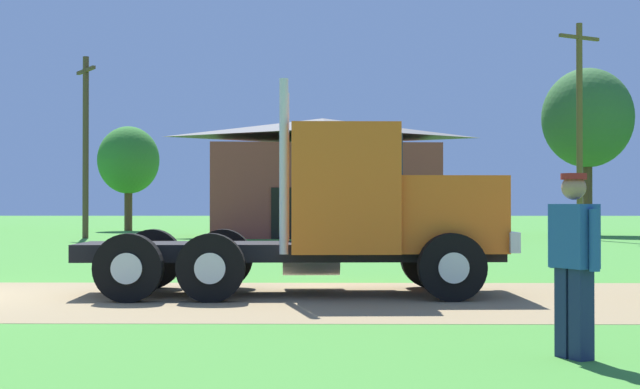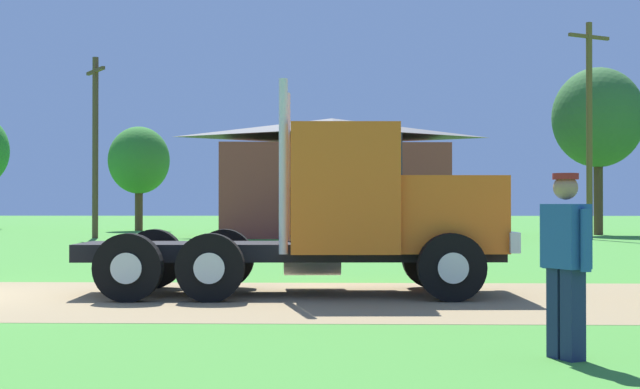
# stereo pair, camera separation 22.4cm
# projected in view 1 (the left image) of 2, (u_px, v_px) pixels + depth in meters

# --- Properties ---
(truck_foreground_white) EXTENTS (7.08, 2.82, 3.45)m
(truck_foreground_white) POSITION_uv_depth(u_px,v_px,m) (350.00, 215.00, 14.87)
(truck_foreground_white) COLOR black
(truck_foreground_white) RESTS_ON ground_plane
(visitor_walking_mid) EXTENTS (0.44, 0.58, 1.79)m
(visitor_walking_mid) POSITION_uv_depth(u_px,v_px,m) (574.00, 256.00, 8.68)
(visitor_walking_mid) COLOR #264C8C
(visitor_walking_mid) RESTS_ON ground_plane
(shed_building) EXTENTS (10.95, 7.68, 5.48)m
(shed_building) POSITION_uv_depth(u_px,v_px,m) (323.00, 179.00, 41.70)
(shed_building) COLOR brown
(shed_building) RESTS_ON ground_plane
(utility_pole_near) EXTENTS (1.32, 1.92, 7.92)m
(utility_pole_near) POSITION_uv_depth(u_px,v_px,m) (86.00, 142.00, 39.08)
(utility_pole_near) COLOR #503C28
(utility_pole_near) RESTS_ON ground_plane
(utility_pole_far) EXTENTS (1.99, 1.19, 9.17)m
(utility_pole_far) POSITION_uv_depth(u_px,v_px,m) (580.00, 125.00, 38.04)
(utility_pole_far) COLOR brown
(utility_pole_far) RESTS_ON ground_plane
(tree_mid) EXTENTS (3.43, 3.43, 5.84)m
(tree_mid) POSITION_uv_depth(u_px,v_px,m) (128.00, 161.00, 50.19)
(tree_mid) COLOR #513823
(tree_mid) RESTS_ON ground_plane
(tree_right) EXTENTS (4.38, 4.38, 8.09)m
(tree_right) POSITION_uv_depth(u_px,v_px,m) (587.00, 118.00, 43.54)
(tree_right) COLOR #513823
(tree_right) RESTS_ON ground_plane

